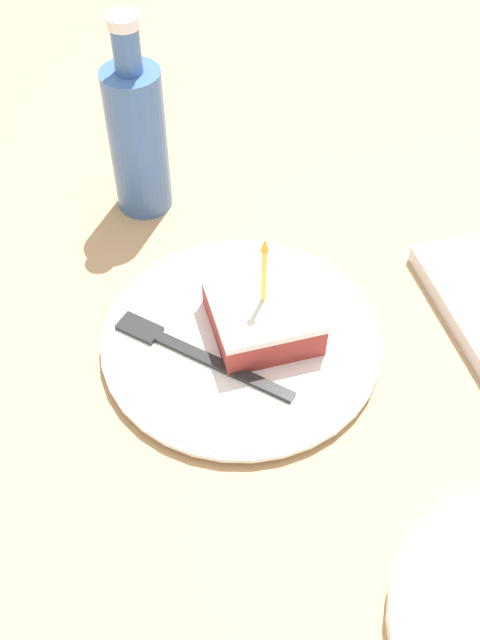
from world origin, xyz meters
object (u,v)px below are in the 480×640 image
at_px(plate, 240,337).
at_px(fork, 192,352).
at_px(cake_slice, 262,313).
at_px(bottle, 137,136).

bearing_deg(plate, fork, -77.71).
distance_m(cake_slice, bottle, 0.26).
xyz_separation_m(cake_slice, fork, (0.01, -0.08, -0.02)).
bearing_deg(plate, cake_slice, 95.23).
relative_size(cake_slice, fork, 0.80).
height_order(plate, fork, fork).
relative_size(cake_slice, bottle, 0.52).
bearing_deg(bottle, plate, 12.17).
height_order(cake_slice, bottle, bottle).
xyz_separation_m(plate, cake_slice, (-0.00, 0.02, 0.03)).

